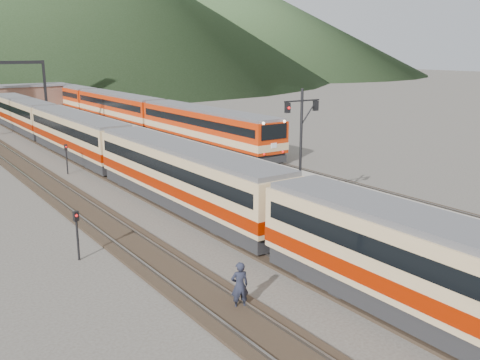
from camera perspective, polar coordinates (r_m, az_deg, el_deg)
track_main at (r=48.92m, az=-16.96°, el=2.47°), size 2.60×200.00×0.23m
track_far at (r=47.67m, az=-22.66°, el=1.72°), size 2.60×200.00×0.23m
track_second at (r=53.50m, az=-5.20°, el=3.95°), size 2.60×200.00×0.23m
platform at (r=49.01m, az=-10.03°, el=3.40°), size 8.00×100.00×1.00m
station_shed at (r=86.45m, az=-21.58°, el=8.47°), size 9.40×4.40×3.10m
hill_c at (r=249.70m, az=-5.19°, el=17.37°), size 160.00×160.00×50.00m
main_train at (r=39.56m, az=-12.67°, el=2.85°), size 2.70×74.24×3.30m
second_train at (r=69.48m, az=-12.80°, el=7.61°), size 3.05×62.58×3.73m
signal_mast at (r=27.21m, az=6.53°, el=4.59°), size 2.20×0.26×6.27m
short_signal_b at (r=42.01m, az=-18.03°, el=2.55°), size 0.23×0.18×2.27m
short_signal_c at (r=24.69m, az=-17.00°, el=-5.00°), size 0.25×0.21×2.27m
worker at (r=19.55m, az=-0.04°, el=-11.20°), size 0.76×0.61×1.80m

